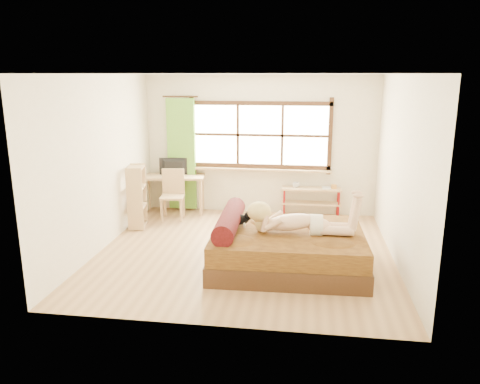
% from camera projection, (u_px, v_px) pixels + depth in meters
% --- Properties ---
extents(floor, '(4.50, 4.50, 0.00)m').
position_uv_depth(floor, '(245.00, 252.00, 7.30)').
color(floor, '#9E754C').
rests_on(floor, ground).
extents(ceiling, '(4.50, 4.50, 0.00)m').
position_uv_depth(ceiling, '(245.00, 74.00, 6.65)').
color(ceiling, white).
rests_on(ceiling, wall_back).
extents(wall_back, '(4.50, 0.00, 4.50)m').
position_uv_depth(wall_back, '(260.00, 145.00, 9.13)').
color(wall_back, silver).
rests_on(wall_back, floor).
extents(wall_front, '(4.50, 0.00, 4.50)m').
position_uv_depth(wall_front, '(216.00, 208.00, 4.81)').
color(wall_front, silver).
rests_on(wall_front, floor).
extents(wall_left, '(0.00, 4.50, 4.50)m').
position_uv_depth(wall_left, '(102.00, 163.00, 7.28)').
color(wall_left, silver).
rests_on(wall_left, floor).
extents(wall_right, '(0.00, 4.50, 4.50)m').
position_uv_depth(wall_right, '(401.00, 171.00, 6.66)').
color(wall_right, silver).
rests_on(wall_right, floor).
extents(window, '(2.80, 0.16, 1.46)m').
position_uv_depth(window, '(260.00, 137.00, 9.07)').
color(window, '#FFEDBF').
rests_on(window, wall_back).
extents(curtain, '(0.55, 0.10, 2.20)m').
position_uv_depth(curtain, '(182.00, 154.00, 9.28)').
color(curtain, '#549829').
rests_on(curtain, wall_back).
extents(bed, '(2.20, 1.78, 0.82)m').
position_uv_depth(bed, '(284.00, 247.00, 6.69)').
color(bed, black).
rests_on(bed, floor).
extents(woman, '(1.52, 0.48, 0.64)m').
position_uv_depth(woman, '(299.00, 211.00, 6.47)').
color(woman, '#D8AA8B').
rests_on(woman, bed).
extents(kitten, '(0.33, 0.14, 0.26)m').
position_uv_depth(kitten, '(239.00, 218.00, 6.78)').
color(kitten, black).
rests_on(kitten, bed).
extents(desk, '(1.27, 0.71, 0.76)m').
position_uv_depth(desk, '(174.00, 180.00, 9.25)').
color(desk, tan).
rests_on(desk, floor).
extents(monitor, '(0.59, 0.16, 0.34)m').
position_uv_depth(monitor, '(174.00, 167.00, 9.23)').
color(monitor, black).
rests_on(monitor, desk).
extents(chair, '(0.48, 0.48, 0.95)m').
position_uv_depth(chair, '(173.00, 191.00, 8.92)').
color(chair, tan).
rests_on(chair, floor).
extents(pipe_shelf, '(1.14, 0.31, 0.64)m').
position_uv_depth(pipe_shelf, '(312.00, 196.00, 9.05)').
color(pipe_shelf, tan).
rests_on(pipe_shelf, floor).
extents(cup, '(0.13, 0.13, 0.10)m').
position_uv_depth(cup, '(296.00, 185.00, 9.04)').
color(cup, gray).
rests_on(cup, pipe_shelf).
extents(book, '(0.17, 0.22, 0.02)m').
position_uv_depth(book, '(322.00, 188.00, 8.98)').
color(book, gray).
rests_on(book, pipe_shelf).
extents(bookshelf, '(0.36, 0.53, 1.12)m').
position_uv_depth(bookshelf, '(137.00, 196.00, 8.38)').
color(bookshelf, tan).
rests_on(bookshelf, floor).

